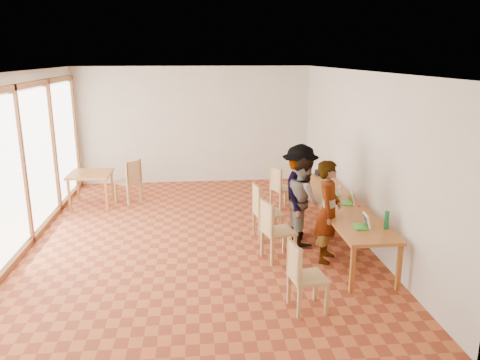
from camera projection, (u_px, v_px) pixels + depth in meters
name	position (u px, v px, depth m)	size (l,w,h in m)	color
ground	(197.00, 237.00, 8.66)	(8.00, 8.00, 0.00)	#AC5129
wall_back	(194.00, 125.00, 12.11)	(6.00, 0.10, 3.00)	beige
wall_front	(197.00, 248.00, 4.42)	(6.00, 0.10, 3.00)	beige
wall_right	(359.00, 155.00, 8.56)	(0.10, 8.00, 3.00)	beige
window_wall	(21.00, 162.00, 7.99)	(0.10, 8.00, 3.00)	white
ceiling	(193.00, 70.00, 7.88)	(6.00, 8.00, 0.04)	white
communal_table	(336.00, 203.00, 8.36)	(0.80, 4.00, 0.75)	#A16323
side_table	(90.00, 176.00, 10.34)	(0.90, 0.90, 0.75)	#A16323
chair_near	(301.00, 269.00, 6.04)	(0.50, 0.50, 0.51)	tan
chair_mid	(273.00, 224.00, 7.54)	(0.58, 0.58, 0.54)	tan
chair_far	(262.00, 206.00, 8.42)	(0.53, 0.53, 0.54)	tan
chair_empty	(280.00, 184.00, 10.08)	(0.58, 0.58, 0.50)	tan
chair_spare	(131.00, 177.00, 10.56)	(0.65, 0.65, 0.53)	tan
person_near	(328.00, 211.00, 7.50)	(0.61, 0.40, 1.67)	gray
person_mid	(304.00, 200.00, 8.28)	(0.75, 0.59, 1.55)	gray
person_far	(299.00, 192.00, 8.48)	(1.12, 0.64, 1.74)	gray
laptop_near	(363.00, 224.00, 7.02)	(0.24, 0.28, 0.22)	green
laptop_mid	(350.00, 201.00, 8.15)	(0.26, 0.29, 0.21)	green
laptop_far	(337.00, 193.00, 8.63)	(0.26, 0.28, 0.19)	green
yellow_mug	(352.00, 197.00, 8.40)	(0.12, 0.12, 0.09)	gold
green_bottle	(387.00, 220.00, 6.95)	(0.07, 0.07, 0.28)	#0E632E
clear_glass	(331.00, 200.00, 8.21)	(0.07, 0.07, 0.09)	silver
condiment_cup	(307.00, 180.00, 9.58)	(0.08, 0.08, 0.06)	white
pink_phone	(359.00, 206.00, 8.04)	(0.05, 0.10, 0.01)	#BA2B3C
black_pouch	(320.00, 173.00, 10.14)	(0.16, 0.26, 0.09)	black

